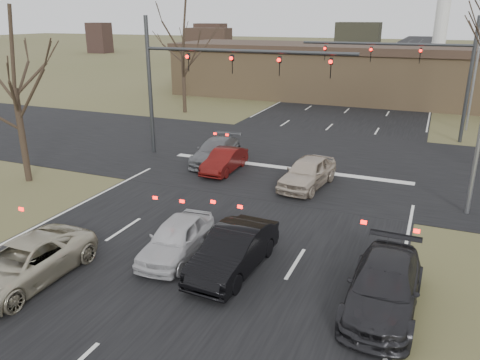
% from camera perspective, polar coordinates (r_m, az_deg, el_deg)
% --- Properties ---
extents(ground, '(360.00, 360.00, 0.00)m').
position_cam_1_polar(ground, '(15.07, -9.84, -12.74)').
color(ground, brown).
rests_on(ground, ground).
extents(road_main, '(14.00, 300.00, 0.02)m').
position_cam_1_polar(road_main, '(71.42, 17.24, 12.11)').
color(road_main, black).
rests_on(road_main, ground).
extents(road_cross, '(200.00, 14.00, 0.02)m').
position_cam_1_polar(road_cross, '(27.75, 6.81, 2.62)').
color(road_cross, black).
rests_on(road_cross, ground).
extents(building, '(42.40, 10.40, 5.30)m').
position_cam_1_polar(building, '(49.17, 16.98, 12.36)').
color(building, olive).
rests_on(building, ground).
extents(mast_arm_near, '(12.12, 0.24, 8.00)m').
position_cam_1_polar(mast_arm_near, '(26.83, -5.07, 13.14)').
color(mast_arm_near, '#383A3D').
rests_on(mast_arm_near, ground).
extents(mast_arm_far, '(11.12, 0.24, 8.00)m').
position_cam_1_polar(mast_arm_far, '(33.76, 21.56, 13.08)').
color(mast_arm_far, '#383A3D').
rests_on(mast_arm_far, ground).
extents(streetlight_right_far, '(2.34, 0.25, 10.00)m').
position_cam_1_polar(streetlight_right_far, '(37.75, 26.79, 13.78)').
color(streetlight_right_far, gray).
rests_on(streetlight_right_far, ground).
extents(tree_left_near, '(5.10, 5.10, 8.50)m').
position_cam_1_polar(tree_left_near, '(25.04, -26.42, 14.28)').
color(tree_left_near, black).
rests_on(tree_left_near, ground).
extents(tree_left_far, '(5.70, 5.70, 9.50)m').
position_cam_1_polar(tree_left_far, '(40.94, -7.14, 18.36)').
color(tree_left_far, black).
rests_on(tree_left_far, ground).
extents(car_silver_suv, '(2.25, 4.82, 1.34)m').
position_cam_1_polar(car_silver_suv, '(16.26, -24.86, -9.14)').
color(car_silver_suv, '#B6AE93').
rests_on(car_silver_suv, ground).
extents(car_white_sedan, '(1.85, 4.02, 1.34)m').
position_cam_1_polar(car_white_sedan, '(16.46, -7.72, -7.03)').
color(car_white_sedan, '#BDBDBF').
rests_on(car_white_sedan, ground).
extents(car_black_hatch, '(1.71, 4.42, 1.44)m').
position_cam_1_polar(car_black_hatch, '(15.40, -0.77, -8.58)').
color(car_black_hatch, black).
rests_on(car_black_hatch, ground).
extents(car_charcoal_sedan, '(2.04, 4.80, 1.38)m').
position_cam_1_polar(car_charcoal_sedan, '(14.19, 17.16, -12.30)').
color(car_charcoal_sedan, black).
rests_on(car_charcoal_sedan, ground).
extents(car_grey_ahead, '(2.28, 4.80, 1.35)m').
position_cam_1_polar(car_grey_ahead, '(26.68, -2.94, 3.52)').
color(car_grey_ahead, slate).
rests_on(car_grey_ahead, ground).
extents(car_red_ahead, '(1.30, 3.70, 1.22)m').
position_cam_1_polar(car_red_ahead, '(25.14, -1.91, 2.39)').
color(car_red_ahead, '#4E0D0B').
rests_on(car_red_ahead, ground).
extents(car_silver_ahead, '(2.29, 4.52, 1.48)m').
position_cam_1_polar(car_silver_ahead, '(23.03, 8.24, 0.93)').
color(car_silver_ahead, beige).
rests_on(car_silver_ahead, ground).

